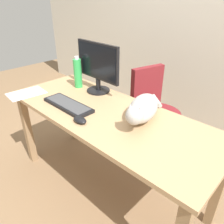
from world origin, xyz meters
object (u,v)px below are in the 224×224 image
Objects in this scene: keyboard at (68,105)px; office_chair at (153,121)px; monitor at (98,66)px; cat at (143,108)px; computer_mouse at (80,120)px; water_bottle at (78,73)px.

office_chair is at bearing 72.27° from keyboard.
office_chair is 1.87× the size of monitor.
computer_mouse is at bearing -130.14° from cat.
office_chair is 0.77m from cat.
monitor reaches higher than keyboard.
water_bottle is at bearing 129.91° from keyboard.
monitor reaches higher than computer_mouse.
cat is 0.78m from water_bottle.
water_bottle is at bearing 174.86° from cat.
cat is at bearing -12.38° from monitor.
monitor is 0.58m from computer_mouse.
office_chair is 8.15× the size of computer_mouse.
cat is at bearing -5.14° from water_bottle.
water_bottle reaches higher than office_chair.
water_bottle is (-0.50, 0.39, 0.11)m from computer_mouse.
monitor is 0.60m from cat.
keyboard is 0.26m from computer_mouse.
keyboard is 0.76× the size of cat.
water_bottle is (-0.77, 0.07, 0.05)m from cat.
keyboard is 0.57m from cat.
computer_mouse is (0.25, -0.08, 0.00)m from keyboard.
keyboard is at bearing 161.42° from computer_mouse.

